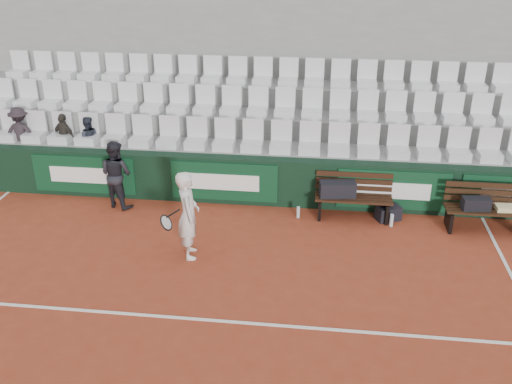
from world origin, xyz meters
name	(u,v)px	position (x,y,z in m)	size (l,w,h in m)	color
ground	(194,319)	(0.00, 0.00, 0.00)	(80.00, 80.00, 0.00)	#9E3C23
court_baseline	(194,319)	(0.00, 0.00, 0.00)	(18.00, 0.06, 0.01)	white
back_barrier	(238,180)	(0.07, 3.99, 0.50)	(18.00, 0.34, 1.00)	black
grandstand_tier_front	(240,168)	(0.00, 4.62, 0.50)	(18.00, 0.95, 1.00)	#959592
grandstand_tier_mid	(245,143)	(0.00, 5.58, 0.72)	(18.00, 0.95, 1.45)	gray
grandstand_tier_back	(251,121)	(0.00, 6.53, 0.95)	(18.00, 0.95, 1.90)	gray
grandstand_rear_wall	(254,64)	(0.00, 7.15, 2.20)	(18.00, 0.30, 4.40)	gray
seat_row_front	(238,135)	(0.00, 4.45, 1.31)	(11.90, 0.44, 0.63)	silver
seat_row_mid	(244,102)	(0.00, 5.40, 1.77)	(11.90, 0.44, 0.63)	silver
seat_row_back	(250,71)	(0.00, 6.35, 2.21)	(11.90, 0.44, 0.63)	silver
bench_left	(353,207)	(2.42, 3.56, 0.23)	(1.50, 0.56, 0.45)	#331B0F
bench_right	(484,220)	(4.89, 3.34, 0.23)	(1.50, 0.56, 0.45)	black
sports_bag_left	(338,189)	(2.10, 3.57, 0.60)	(0.70, 0.30, 0.30)	black
sports_bag_right	(476,204)	(4.68, 3.30, 0.57)	(0.51, 0.24, 0.24)	black
towel	(505,208)	(5.21, 3.33, 0.50)	(0.34, 0.25, 0.09)	beige
sports_bag_ground	(388,213)	(3.12, 3.56, 0.14)	(0.47, 0.28, 0.28)	black
water_bottle_near	(298,212)	(1.35, 3.43, 0.12)	(0.07, 0.07, 0.24)	silver
water_bottle_far	(392,220)	(3.16, 3.28, 0.13)	(0.07, 0.07, 0.25)	silver
tennis_player	(188,215)	(-0.46, 1.77, 0.80)	(0.76, 0.66, 1.60)	silver
ball_kid	(116,174)	(-2.36, 3.52, 0.71)	(0.69, 0.54, 1.42)	black
spectator_a	(17,113)	(-4.84, 4.50, 1.59)	(0.76, 0.44, 1.18)	black
spectator_b	(62,118)	(-3.83, 4.50, 1.53)	(0.63, 0.26, 1.07)	#2F2A25
spectator_c	(86,120)	(-3.30, 4.50, 1.51)	(0.50, 0.39, 1.02)	#212632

